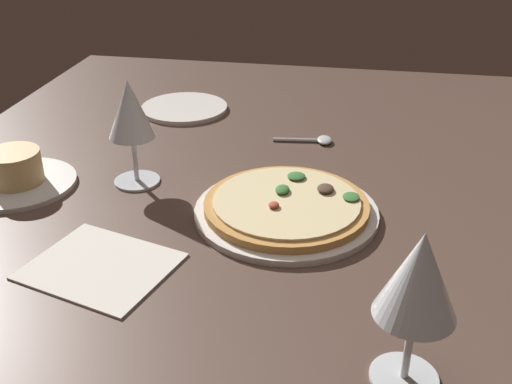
% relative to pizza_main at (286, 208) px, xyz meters
% --- Properties ---
extents(dining_table, '(1.50, 1.10, 0.04)m').
position_rel_pizza_main_xyz_m(dining_table, '(0.02, 0.09, -0.03)').
color(dining_table, brown).
rests_on(dining_table, ground).
extents(pizza_main, '(0.27, 0.27, 0.03)m').
position_rel_pizza_main_xyz_m(pizza_main, '(0.00, 0.00, 0.00)').
color(pizza_main, silver).
rests_on(pizza_main, dining_table).
extents(ramekin_on_saucer, '(0.19, 0.19, 0.06)m').
position_rel_pizza_main_xyz_m(ramekin_on_saucer, '(0.02, 0.44, 0.01)').
color(ramekin_on_saucer, silver).
rests_on(ramekin_on_saucer, dining_table).
extents(wine_glass_far, '(0.08, 0.08, 0.17)m').
position_rel_pizza_main_xyz_m(wine_glass_far, '(-0.31, -0.16, 0.11)').
color(wine_glass_far, silver).
rests_on(wine_glass_far, dining_table).
extents(wine_glass_near, '(0.07, 0.07, 0.17)m').
position_rel_pizza_main_xyz_m(wine_glass_near, '(0.06, 0.25, 0.11)').
color(wine_glass_near, silver).
rests_on(wine_glass_near, dining_table).
extents(side_plate, '(0.18, 0.18, 0.01)m').
position_rel_pizza_main_xyz_m(side_plate, '(0.40, 0.27, -0.01)').
color(side_plate, silver).
rests_on(side_plate, dining_table).
extents(paper_menu, '(0.19, 0.21, 0.00)m').
position_rel_pizza_main_xyz_m(paper_menu, '(-0.18, 0.22, -0.01)').
color(paper_menu, silver).
rests_on(paper_menu, dining_table).
extents(spoon, '(0.04, 0.11, 0.01)m').
position_rel_pizza_main_xyz_m(spoon, '(0.28, -0.02, -0.01)').
color(spoon, silver).
rests_on(spoon, dining_table).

